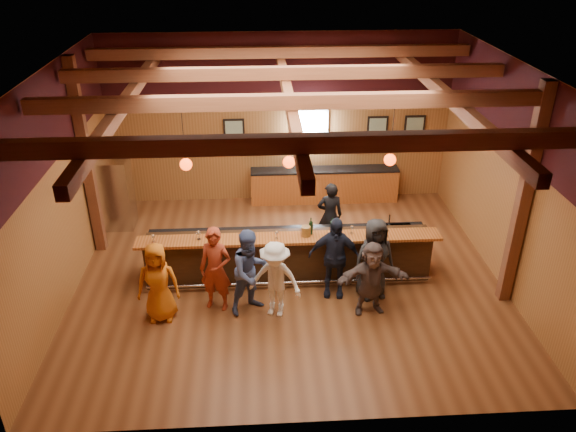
{
  "coord_description": "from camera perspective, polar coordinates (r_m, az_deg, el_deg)",
  "views": [
    {
      "loc": [
        -0.63,
        -10.17,
        6.88
      ],
      "look_at": [
        0.0,
        0.3,
        1.35
      ],
      "focal_mm": 35.0,
      "sensor_mm": 36.0,
      "label": 1
    }
  ],
  "objects": [
    {
      "name": "wine_shelves",
      "position": [
        15.07,
        2.24,
        7.35
      ],
      "size": [
        3.0,
        0.18,
        0.3
      ],
      "color": "#97491B",
      "rests_on": "room"
    },
    {
      "name": "back_bar_cabinet",
      "position": [
        15.4,
        3.7,
        3.17
      ],
      "size": [
        4.0,
        0.52,
        0.95
      ],
      "color": "#97491B",
      "rests_on": "ground"
    },
    {
      "name": "ice_bucket",
      "position": [
        11.56,
        1.84,
        -1.55
      ],
      "size": [
        0.2,
        0.2,
        0.21
      ],
      "primitive_type": "cylinder",
      "color": "brown",
      "rests_on": "bar_counter"
    },
    {
      "name": "glass_f",
      "position": [
        11.62,
        4.47,
        -1.37
      ],
      "size": [
        0.08,
        0.08,
        0.17
      ],
      "color": "silver",
      "rests_on": "bar_counter"
    },
    {
      "name": "room",
      "position": [
        10.88,
        0.08,
        8.11
      ],
      "size": [
        9.04,
        9.0,
        4.52
      ],
      "color": "brown",
      "rests_on": "ground"
    },
    {
      "name": "glass_c",
      "position": [
        11.47,
        -7.31,
        -1.86
      ],
      "size": [
        0.09,
        0.09,
        0.19
      ],
      "color": "silver",
      "rests_on": "bar_counter"
    },
    {
      "name": "customer_navy",
      "position": [
        11.35,
        4.71,
        -4.18
      ],
      "size": [
        1.09,
        0.58,
        1.77
      ],
      "primitive_type": "imported",
      "rotation": [
        0.0,
        0.0,
        -0.15
      ],
      "color": "#191F33",
      "rests_on": "ground"
    },
    {
      "name": "glass_h",
      "position": [
        11.7,
        10.0,
        -1.47
      ],
      "size": [
        0.08,
        0.08,
        0.18
      ],
      "color": "silver",
      "rests_on": "bar_counter"
    },
    {
      "name": "framed_pictures",
      "position": [
        15.07,
        5.58,
        9.17
      ],
      "size": [
        5.35,
        0.05,
        0.45
      ],
      "color": "black",
      "rests_on": "room"
    },
    {
      "name": "customer_white",
      "position": [
        10.79,
        -1.31,
        -6.49
      ],
      "size": [
        1.18,
        0.91,
        1.6
      ],
      "primitive_type": "imported",
      "rotation": [
        0.0,
        0.0,
        -0.35
      ],
      "color": "white",
      "rests_on": "ground"
    },
    {
      "name": "customer_brown",
      "position": [
        11.0,
        8.45,
        -6.26
      ],
      "size": [
        1.47,
        0.59,
        1.55
      ],
      "primitive_type": "imported",
      "rotation": [
        0.0,
        0.0,
        0.1
      ],
      "color": "#584947",
      "rests_on": "ground"
    },
    {
      "name": "glass_g",
      "position": [
        11.69,
        6.51,
        -1.2
      ],
      "size": [
        0.09,
        0.09,
        0.19
      ],
      "color": "silver",
      "rests_on": "bar_counter"
    },
    {
      "name": "customer_orange",
      "position": [
        10.96,
        -13.06,
        -6.58
      ],
      "size": [
        0.8,
        0.52,
        1.64
      ],
      "primitive_type": "imported",
      "rotation": [
        0.0,
        0.0,
        0.0
      ],
      "color": "#C86212",
      "rests_on": "ground"
    },
    {
      "name": "bar_counter",
      "position": [
        12.14,
        0.12,
        -3.79
      ],
      "size": [
        6.3,
        1.07,
        1.11
      ],
      "color": "black",
      "rests_on": "ground"
    },
    {
      "name": "customer_redvest",
      "position": [
        11.02,
        -7.36,
        -5.39
      ],
      "size": [
        0.74,
        0.59,
        1.77
      ],
      "primitive_type": "imported",
      "rotation": [
        0.0,
        0.0,
        -0.28
      ],
      "color": "#9E341C",
      "rests_on": "ground"
    },
    {
      "name": "stainless_fridge",
      "position": [
        14.52,
        -16.95,
        2.2
      ],
      "size": [
        0.7,
        0.7,
        1.8
      ],
      "primitive_type": "cube",
      "color": "silver",
      "rests_on": "ground"
    },
    {
      "name": "window",
      "position": [
        14.99,
        2.25,
        8.98
      ],
      "size": [
        0.95,
        0.09,
        0.95
      ],
      "color": "silver",
      "rests_on": "room"
    },
    {
      "name": "bartender",
      "position": [
        13.06,
        4.27,
        0.06
      ],
      "size": [
        0.6,
        0.39,
        1.64
      ],
      "primitive_type": "imported",
      "rotation": [
        0.0,
        0.0,
        3.14
      ],
      "color": "black",
      "rests_on": "ground"
    },
    {
      "name": "glass_b",
      "position": [
        11.55,
        -9.08,
        -1.73
      ],
      "size": [
        0.09,
        0.09,
        0.2
      ],
      "color": "silver",
      "rests_on": "bar_counter"
    },
    {
      "name": "glass_d",
      "position": [
        11.37,
        -3.7,
        -1.91
      ],
      "size": [
        0.09,
        0.09,
        0.2
      ],
      "color": "silver",
      "rests_on": "bar_counter"
    },
    {
      "name": "customer_dark",
      "position": [
        11.41,
        8.74,
        -4.31
      ],
      "size": [
        0.95,
        0.72,
        1.75
      ],
      "primitive_type": "imported",
      "rotation": [
        0.0,
        0.0,
        0.21
      ],
      "color": "black",
      "rests_on": "ground"
    },
    {
      "name": "bottle_a",
      "position": [
        11.61,
        2.33,
        -1.19
      ],
      "size": [
        0.08,
        0.08,
        0.38
      ],
      "color": "black",
      "rests_on": "bar_counter"
    },
    {
      "name": "glass_a",
      "position": [
        11.63,
        -13.56,
        -2.03
      ],
      "size": [
        0.08,
        0.08,
        0.19
      ],
      "color": "silver",
      "rests_on": "bar_counter"
    },
    {
      "name": "glass_e",
      "position": [
        11.44,
        -1.17,
        -1.72
      ],
      "size": [
        0.08,
        0.08,
        0.19
      ],
      "color": "silver",
      "rests_on": "bar_counter"
    },
    {
      "name": "customer_denim",
      "position": [
        10.89,
        -3.8,
        -5.65
      ],
      "size": [
        1.08,
        1.02,
        1.77
      ],
      "primitive_type": "imported",
      "rotation": [
        0.0,
        0.0,
        0.53
      ],
      "color": "#45578B",
      "rests_on": "ground"
    },
    {
      "name": "pendant_lights",
      "position": [
        11.01,
        0.09,
        5.53
      ],
      "size": [
        4.24,
        0.24,
        1.37
      ],
      "color": "black",
      "rests_on": "room"
    },
    {
      "name": "bottle_b",
      "position": [
        11.7,
        4.49,
        -1.09
      ],
      "size": [
        0.07,
        0.07,
        0.34
      ],
      "color": "black",
      "rests_on": "bar_counter"
    }
  ]
}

